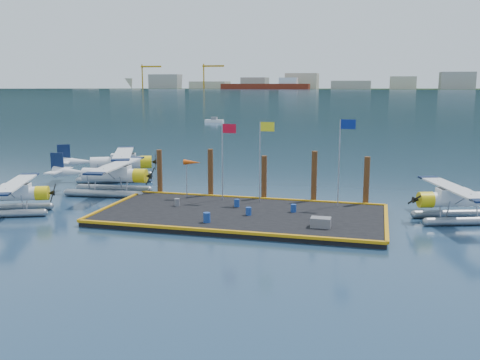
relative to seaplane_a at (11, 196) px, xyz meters
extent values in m
plane|color=#172B45|center=(16.62, 3.04, -1.35)|extent=(4000.00, 4000.00, 0.00)
cube|color=black|center=(16.62, 3.04, -1.15)|extent=(20.00, 10.00, 0.40)
cube|color=black|center=(16.62, 1103.04, -1.40)|extent=(3000.00, 500.00, 0.30)
cube|color=#4F190B|center=(-163.38, 863.04, 2.65)|extent=(150.00, 22.00, 10.00)
cube|color=silver|center=(-123.38, 863.04, 11.65)|extent=(30.00, 16.00, 12.00)
cylinder|color=#C1820B|center=(-403.38, 898.04, 20.65)|extent=(2.40, 2.40, 44.00)
cylinder|color=#C1820B|center=(-283.38, 898.04, 20.65)|extent=(2.40, 2.40, 44.00)
cube|color=black|center=(16.62, 1403.04, 118.65)|extent=(2200.00, 500.00, 240.00)
cone|color=black|center=(-333.38, 1503.04, -1.35)|extent=(1400.00, 1400.00, 520.00)
cone|color=black|center=(-33.38, 1553.04, -1.35)|extent=(1300.00, 1300.00, 430.00)
cylinder|color=gray|center=(-0.72, 0.79, -1.08)|extent=(5.44, 2.63, 0.55)
cylinder|color=gray|center=(0.03, -1.07, -1.08)|extent=(5.44, 2.63, 0.55)
cylinder|color=silver|center=(-0.17, -0.07, 0.15)|extent=(4.31, 2.52, 1.00)
cube|color=silver|center=(0.33, 0.14, 0.47)|extent=(2.24, 1.68, 0.82)
cube|color=black|center=(0.59, 0.24, 0.66)|extent=(1.54, 1.37, 0.50)
cylinder|color=yellow|center=(2.02, 0.82, 0.15)|extent=(1.24, 1.32, 1.06)
cube|color=black|center=(2.74, 1.11, 0.15)|extent=(0.81, 1.90, 1.02)
cube|color=silver|center=(0.33, 0.14, 0.93)|extent=(4.35, 8.12, 0.11)
cube|color=#0B1738|center=(-1.14, 3.77, 0.93)|extent=(1.58, 1.27, 0.12)
cylinder|color=gray|center=(3.33, 9.27, -1.04)|extent=(6.50, 1.25, 0.63)
cylinder|color=gray|center=(3.55, 6.99, -1.04)|extent=(6.50, 1.25, 0.63)
cylinder|color=silver|center=(3.65, 8.15, 0.37)|extent=(4.94, 1.61, 1.15)
cube|color=silver|center=(4.27, 8.21, 0.74)|extent=(2.40, 1.37, 0.94)
cube|color=black|center=(4.59, 8.24, 0.95)|extent=(1.56, 1.23, 0.57)
cylinder|color=yellow|center=(6.35, 8.41, 0.37)|extent=(1.16, 1.31, 1.21)
cube|color=black|center=(7.23, 8.50, 0.37)|extent=(0.29, 2.32, 1.17)
cube|color=silver|center=(4.27, 8.21, 1.26)|extent=(2.47, 9.50, 0.13)
cube|color=#0B1738|center=(3.84, 12.67, 1.26)|extent=(1.65, 1.09, 0.14)
cube|color=#0B1738|center=(4.71, 3.74, 1.26)|extent=(1.65, 1.09, 0.14)
cube|color=#0B1738|center=(-1.13, 7.68, 1.31)|extent=(1.15, 0.24, 1.77)
cube|color=silver|center=(-1.02, 7.69, 0.63)|extent=(1.28, 3.62, 0.10)
cylinder|color=gray|center=(0.36, 15.47, -1.02)|extent=(6.42, 3.29, 0.65)
cylinder|color=gray|center=(1.32, 13.29, -1.02)|extent=(6.42, 3.29, 0.65)
cylinder|color=silver|center=(1.04, 14.47, 0.44)|extent=(5.10, 3.11, 1.19)
cube|color=silver|center=(1.63, 14.73, 0.82)|extent=(2.66, 2.05, 0.98)
cube|color=black|center=(1.93, 14.86, 1.03)|extent=(1.85, 1.65, 0.60)
cylinder|color=yellow|center=(3.62, 15.60, 0.44)|extent=(1.50, 1.59, 1.26)
cube|color=black|center=(4.47, 15.96, 0.44)|extent=(1.02, 2.24, 1.22)
cube|color=silver|center=(1.63, 14.73, 1.36)|extent=(5.39, 9.59, 0.13)
cube|color=#0B1738|center=(-0.23, 19.00, 1.36)|extent=(1.88, 1.54, 0.14)
cube|color=#0B1738|center=(3.50, 10.46, 1.36)|extent=(1.88, 1.54, 0.14)
cube|color=#0B1738|center=(-3.53, 12.47, 1.41)|extent=(1.14, 0.60, 1.84)
cube|color=silver|center=(-3.43, 12.52, 0.71)|extent=(2.37, 3.77, 0.11)
cylinder|color=gray|center=(32.07, 5.05, -1.06)|extent=(5.80, 2.39, 0.57)
cylinder|color=gray|center=(31.41, 7.04, -1.06)|extent=(5.80, 2.39, 0.57)
cylinder|color=silver|center=(31.56, 5.98, 0.22)|extent=(4.54, 2.38, 1.05)
cube|color=silver|center=(31.02, 5.81, 0.56)|extent=(2.32, 1.65, 0.86)
cube|color=black|center=(30.74, 5.72, 0.75)|extent=(1.58, 1.37, 0.52)
cylinder|color=yellow|center=(29.20, 5.21, 0.22)|extent=(1.25, 1.35, 1.11)
cube|color=black|center=(28.43, 4.96, 0.22)|extent=(0.72, 2.03, 1.07)
cube|color=silver|center=(31.02, 5.81, 1.03)|extent=(4.03, 8.60, 0.11)
cube|color=#0B1738|center=(29.74, 9.70, 1.03)|extent=(1.63, 1.26, 0.12)
cylinder|color=slate|center=(11.41, 3.92, -0.67)|extent=(0.40, 0.40, 0.56)
cylinder|color=navy|center=(17.30, 2.47, -0.67)|extent=(0.40, 0.40, 0.56)
cylinder|color=navy|center=(15.09, -0.14, -0.62)|extent=(0.47, 0.47, 0.66)
cylinder|color=navy|center=(20.20, 4.16, -0.67)|extent=(0.40, 0.40, 0.57)
cylinder|color=navy|center=(15.84, 4.75, -0.67)|extent=(0.40, 0.40, 0.57)
cube|color=slate|center=(22.53, 0.54, -0.63)|extent=(1.27, 0.84, 0.63)
cylinder|color=#9998A1|center=(14.12, 6.84, 2.05)|extent=(0.08, 0.08, 6.00)
cube|color=red|center=(14.67, 6.84, 4.70)|extent=(1.10, 0.03, 0.70)
cylinder|color=#9998A1|center=(17.12, 6.84, 2.15)|extent=(0.08, 0.08, 6.20)
cube|color=yellow|center=(17.67, 6.84, 4.90)|extent=(1.10, 0.03, 0.70)
cylinder|color=#9998A1|center=(23.12, 6.84, 2.30)|extent=(0.08, 0.08, 6.50)
cube|color=navy|center=(23.67, 6.84, 5.20)|extent=(1.10, 0.03, 0.70)
cylinder|color=#9998A1|center=(11.12, 6.84, 0.55)|extent=(0.07, 0.07, 3.00)
cone|color=#D6480B|center=(11.62, 6.84, 1.95)|extent=(1.40, 0.44, 0.44)
cylinder|color=#442613|center=(8.12, 8.44, 0.65)|extent=(0.44, 0.44, 4.00)
cylinder|color=#442613|center=(12.62, 8.44, 0.75)|extent=(0.44, 0.44, 4.20)
cylinder|color=#442613|center=(17.12, 8.44, 0.55)|extent=(0.44, 0.44, 3.80)
cylinder|color=#442613|center=(21.12, 8.44, 0.80)|extent=(0.44, 0.44, 4.30)
cylinder|color=#442613|center=(25.12, 8.44, 0.65)|extent=(0.44, 0.44, 4.00)
camera|label=1|loc=(25.85, -32.83, 8.13)|focal=40.00mm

